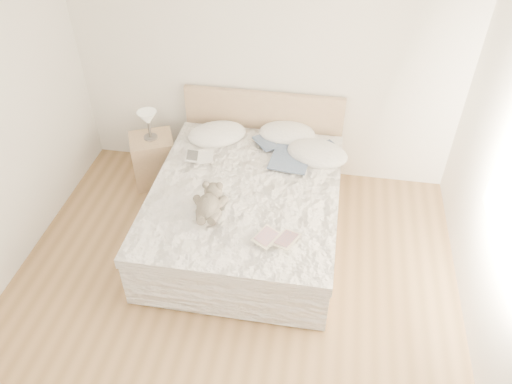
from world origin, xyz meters
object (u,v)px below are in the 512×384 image
photo_book (199,157)px  teddy_bear (209,212)px  table_lamp (148,119)px  childrens_book (276,239)px  nightstand (154,159)px  bed (247,206)px

photo_book → teddy_bear: (0.29, -0.79, 0.02)m
table_lamp → childrens_book: bearing=-40.9°
table_lamp → childrens_book: size_ratio=0.96×
nightstand → childrens_book: size_ratio=1.68×
photo_book → childrens_book: (0.90, -0.98, 0.00)m
bed → nightstand: size_ratio=3.83×
nightstand → childrens_book: childrens_book is taller
bed → teddy_bear: size_ratio=5.68×
bed → teddy_bear: bearing=-114.7°
nightstand → photo_book: (0.62, -0.33, 0.35)m
bed → table_lamp: (-1.15, 0.62, 0.48)m
table_lamp → teddy_bear: bearing=-51.0°
nightstand → photo_book: bearing=-28.1°
photo_book → bed: bearing=-38.1°
bed → childrens_book: 0.86m
teddy_bear → childrens_book: bearing=-24.2°
nightstand → table_lamp: (-0.00, 0.01, 0.51)m
bed → photo_book: bearing=152.3°
bed → table_lamp: size_ratio=6.75×
nightstand → teddy_bear: 1.49m
nightstand → childrens_book: bearing=-40.7°
bed → teddy_bear: bed is taller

